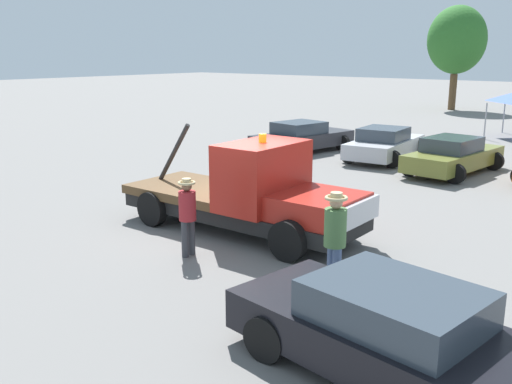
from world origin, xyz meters
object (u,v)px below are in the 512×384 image
object	(u,v)px
parked_car_silver	(384,144)
traffic_cone	(280,193)
tow_truck	(253,195)
person_near_truck	(335,234)
person_at_hood	(187,211)
parked_car_olive	(453,156)
tree_left	(457,40)
foreground_car	(406,340)
parked_car_charcoal	(302,137)

from	to	relation	value
parked_car_silver	traffic_cone	bearing A→B (deg)	178.88
tow_truck	person_near_truck	bearing A→B (deg)	-29.06
tow_truck	person_at_hood	distance (m)	2.10
person_at_hood	parked_car_olive	distance (m)	12.15
tow_truck	traffic_cone	bearing A→B (deg)	113.14
parked_car_olive	traffic_cone	xyz separation A→B (m)	(-2.47, -7.11, -0.39)
parked_car_silver	parked_car_olive	bearing A→B (deg)	-111.66
person_at_hood	tree_left	bearing A→B (deg)	-78.90
tree_left	traffic_cone	xyz separation A→B (m)	(6.32, -30.26, -4.88)
foreground_car	person_near_truck	distance (m)	3.12
foreground_car	parked_car_charcoal	world-z (taller)	same
parked_car_silver	tow_truck	bearing A→B (deg)	-175.53
tow_truck	traffic_cone	world-z (taller)	tow_truck
foreground_car	person_at_hood	bearing A→B (deg)	171.31
parked_car_charcoal	parked_car_silver	bearing A→B (deg)	-71.96
foreground_car	parked_car_olive	bearing A→B (deg)	115.73
person_at_hood	tree_left	xyz separation A→B (m)	(-7.58, 35.24, 4.13)
parked_car_olive	tree_left	xyz separation A→B (m)	(-8.80, 23.16, 4.49)
parked_car_olive	traffic_cone	size ratio (longest dim) A/B	8.73
tree_left	tow_truck	bearing A→B (deg)	-77.00
parked_car_silver	tree_left	bearing A→B (deg)	8.13
parked_car_silver	tree_left	xyz separation A→B (m)	(-5.63, 22.27, 4.49)
person_near_truck	person_at_hood	distance (m)	3.45
traffic_cone	tree_left	bearing A→B (deg)	101.80
foreground_car	traffic_cone	size ratio (longest dim) A/B	9.73
foreground_car	parked_car_charcoal	bearing A→B (deg)	136.43
person_near_truck	parked_car_silver	bearing A→B (deg)	-123.58
person_at_hood	tow_truck	bearing A→B (deg)	-93.15
tow_truck	parked_car_silver	size ratio (longest dim) A/B	1.36
foreground_car	traffic_cone	bearing A→B (deg)	144.00
tow_truck	person_at_hood	xyz separation A→B (m)	(-0.08, -2.09, 0.05)
tow_truck	person_at_hood	bearing A→B (deg)	-93.74
person_near_truck	parked_car_charcoal	bearing A→B (deg)	-109.73
person_at_hood	traffic_cone	size ratio (longest dim) A/B	3.11
person_near_truck	parked_car_olive	size ratio (longest dim) A/B	0.39
tow_truck	parked_car_olive	xyz separation A→B (m)	(1.14, 9.99, -0.31)
tow_truck	parked_car_silver	distance (m)	11.07
person_near_truck	parked_car_olive	bearing A→B (deg)	-135.99
tow_truck	person_near_truck	size ratio (longest dim) A/B	3.38
tow_truck	person_near_truck	distance (m)	3.78
foreground_car	person_at_hood	size ratio (longest dim) A/B	3.13
parked_car_silver	parked_car_olive	xyz separation A→B (m)	(3.16, -0.88, -0.00)
person_near_truck	parked_car_charcoal	size ratio (longest dim) A/B	0.37
parked_car_olive	parked_car_silver	bearing A→B (deg)	79.58
person_near_truck	parked_car_silver	world-z (taller)	person_near_truck
tree_left	traffic_cone	distance (m)	31.30
tow_truck	person_at_hood	size ratio (longest dim) A/B	3.71
person_near_truck	parked_car_silver	xyz separation A→B (m)	(-5.38, 12.62, -0.46)
parked_car_olive	parked_car_charcoal	bearing A→B (deg)	92.38
person_near_truck	parked_car_charcoal	xyz separation A→B (m)	(-9.07, 12.07, -0.46)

